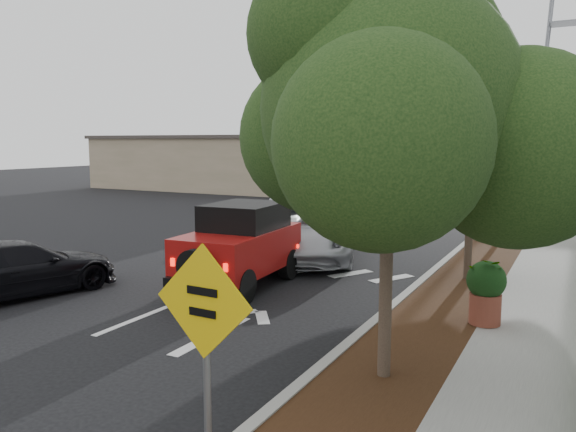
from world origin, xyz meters
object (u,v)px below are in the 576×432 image
Objects in this scene: red_jeep at (243,244)px; black_suv_oncoming at (19,268)px; speed_hump_sign at (205,331)px; silver_suv_ahead at (311,232)px.

red_jeep is 5.46m from black_suv_oncoming.
silver_suv_ahead is at bearing 112.40° from speed_hump_sign.
red_jeep is 8.72m from speed_hump_sign.
red_jeep is at bearing -110.45° from silver_suv_ahead.
speed_hump_sign reaches higher than red_jeep.
silver_suv_ahead is 1.29× the size of black_suv_oncoming.
silver_suv_ahead is at bearing -104.84° from black_suv_oncoming.
black_suv_oncoming is at bearing -145.86° from red_jeep.
red_jeep is 1.66× the size of speed_hump_sign.
red_jeep is at bearing -126.68° from black_suv_oncoming.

